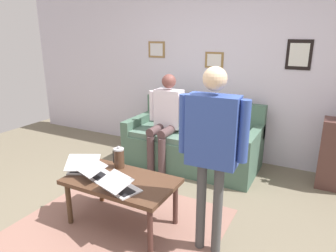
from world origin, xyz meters
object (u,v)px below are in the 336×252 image
Objects in this scene: coffee_table at (121,185)px; laptop_left at (120,187)px; laptop_center at (96,172)px; person_standing at (212,140)px; couch at (193,144)px; person_seated at (166,116)px; laptop_right at (84,167)px; french_press at (119,158)px.

coffee_table is 0.25m from laptop_left.
person_standing is (-1.12, -0.10, 0.49)m from laptop_center.
couch is 1.65m from coffee_table.
person_seated reaches higher than couch.
couch reaches higher than coffee_table.
coffee_table is 0.44m from laptop_right.
couch is 1.72× the size of coffee_table.
french_press reaches higher than laptop_left.
person_seated is (0.31, 0.23, 0.42)m from couch.
french_press is (-0.08, -0.27, 0.06)m from laptop_center.
couch reaches higher than laptop_center.
laptop_center is 0.90× the size of laptop_right.
person_standing is (-0.87, -0.04, 0.59)m from coffee_table.
couch is 4.79× the size of laptop_center.
laptop_left is 0.24× the size of person_standing.
laptop_right is (0.18, -0.03, 0.00)m from laptop_center.
laptop_center is (0.25, 0.06, 0.10)m from coffee_table.
french_press is at bearing -136.90° from laptop_right.
person_standing is (-1.05, 0.18, 0.42)m from french_press.
coffee_table is 1.48m from person_seated.
laptop_left reaches higher than laptop_center.
laptop_center is (0.29, 1.70, 0.21)m from couch.
laptop_right is (0.55, -0.16, 0.00)m from laptop_left.
coffee_table is at bearing -166.91° from laptop_center.
laptop_right is at bearing 74.46° from couch.
french_press is 1.14m from person_standing.
french_press is at bearing -105.77° from laptop_center.
laptop_left is 0.50m from french_press.
person_standing is (-0.74, -0.22, 0.49)m from laptop_left.
person_standing reaches higher than couch.
laptop_right reaches higher than laptop_left.
laptop_center is (0.38, -0.13, -0.00)m from laptop_left.
laptop_left is 1.56× the size of french_press.
laptop_left is 0.40m from laptop_center.
coffee_table is 0.66× the size of person_standing.
french_press is at bearing 81.59° from couch.
person_standing is at bearing -177.31° from laptop_right.
laptop_right is at bearing -10.99° from laptop_center.
laptop_center is at bearing 80.40° from couch.
person_seated is at bearing -79.06° from coffee_table.
couch is 7.58× the size of french_press.
person_seated is (-0.15, -1.44, 0.21)m from laptop_right.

